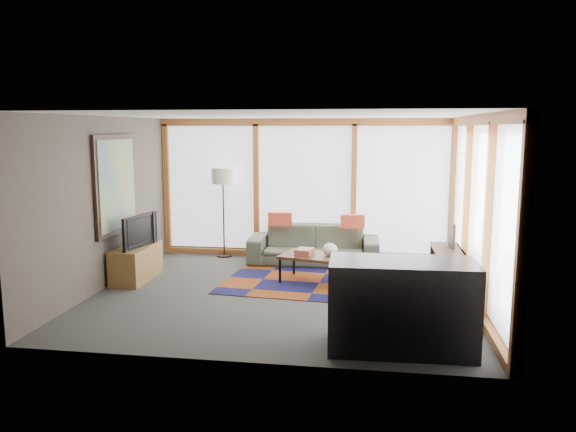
# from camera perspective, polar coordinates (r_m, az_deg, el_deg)

# --- Properties ---
(ground) EXTENTS (5.50, 5.50, 0.00)m
(ground) POSITION_cam_1_polar(r_m,az_deg,el_deg) (8.38, -0.42, -7.87)
(ground) COLOR #32322F
(ground) RESTS_ON ground
(room_envelope) EXTENTS (5.52, 5.02, 2.62)m
(room_envelope) POSITION_cam_1_polar(r_m,az_deg,el_deg) (8.56, 3.44, 3.00)
(room_envelope) COLOR #453932
(room_envelope) RESTS_ON ground
(rug) EXTENTS (3.13, 2.16, 0.01)m
(rug) POSITION_cam_1_polar(r_m,az_deg,el_deg) (8.91, 3.20, -6.82)
(rug) COLOR #6B2D0F
(rug) RESTS_ON ground
(sofa) EXTENTS (2.34, 0.97, 0.68)m
(sofa) POSITION_cam_1_polar(r_m,az_deg,el_deg) (10.14, 2.64, -2.94)
(sofa) COLOR #3A3F2F
(sofa) RESTS_ON ground
(pillow_left) EXTENTS (0.45, 0.18, 0.24)m
(pillow_left) POSITION_cam_1_polar(r_m,az_deg,el_deg) (10.13, -0.81, -0.31)
(pillow_left) COLOR #BD3E26
(pillow_left) RESTS_ON sofa
(pillow_right) EXTENTS (0.43, 0.19, 0.23)m
(pillow_right) POSITION_cam_1_polar(r_m,az_deg,el_deg) (9.97, 6.57, -0.54)
(pillow_right) COLOR #BD3E26
(pillow_right) RESTS_ON sofa
(floor_lamp) EXTENTS (0.43, 0.43, 1.69)m
(floor_lamp) POSITION_cam_1_polar(r_m,az_deg,el_deg) (10.65, -6.56, 0.35)
(floor_lamp) COLOR #322219
(floor_lamp) RESTS_ON ground
(coffee_table) EXTENTS (1.45, 0.96, 0.44)m
(coffee_table) POSITION_cam_1_polar(r_m,az_deg,el_deg) (8.88, 3.66, -5.44)
(coffee_table) COLOR #311E11
(coffee_table) RESTS_ON ground
(book_stack) EXTENTS (0.30, 0.35, 0.10)m
(book_stack) POSITION_cam_1_polar(r_m,az_deg,el_deg) (8.85, 1.68, -3.66)
(book_stack) COLOR #984D37
(book_stack) RESTS_ON coffee_table
(vase) EXTENTS (0.26, 0.26, 0.20)m
(vase) POSITION_cam_1_polar(r_m,az_deg,el_deg) (8.82, 4.29, -3.41)
(vase) COLOR beige
(vase) RESTS_ON coffee_table
(bookshelf) EXTENTS (0.43, 2.35, 0.59)m
(bookshelf) POSITION_cam_1_polar(r_m,az_deg,el_deg) (8.42, 16.40, -6.10)
(bookshelf) COLOR #311E11
(bookshelf) RESTS_ON ground
(bowl_a) EXTENTS (0.22, 0.22, 0.09)m
(bowl_a) POSITION_cam_1_polar(r_m,az_deg,el_deg) (7.76, 17.31, -4.81)
(bowl_a) COLOR black
(bowl_a) RESTS_ON bookshelf
(bowl_b) EXTENTS (0.19, 0.19, 0.09)m
(bowl_b) POSITION_cam_1_polar(r_m,az_deg,el_deg) (8.09, 16.57, -4.24)
(bowl_b) COLOR black
(bowl_b) RESTS_ON bookshelf
(shelf_picture) EXTENTS (0.07, 0.29, 0.38)m
(shelf_picture) POSITION_cam_1_polar(r_m,az_deg,el_deg) (9.06, 16.31, -1.90)
(shelf_picture) COLOR black
(shelf_picture) RESTS_ON bookshelf
(tv_console) EXTENTS (0.46, 1.11, 0.55)m
(tv_console) POSITION_cam_1_polar(r_m,az_deg,el_deg) (9.37, -15.15, -4.62)
(tv_console) COLOR brown
(tv_console) RESTS_ON ground
(television) EXTENTS (0.28, 0.91, 0.52)m
(television) POSITION_cam_1_polar(r_m,az_deg,el_deg) (9.22, -15.25, -1.44)
(television) COLOR black
(television) RESTS_ON tv_console
(bar_counter) EXTENTS (1.60, 0.79, 1.00)m
(bar_counter) POSITION_cam_1_polar(r_m,az_deg,el_deg) (6.33, 11.48, -8.93)
(bar_counter) COLOR black
(bar_counter) RESTS_ON ground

